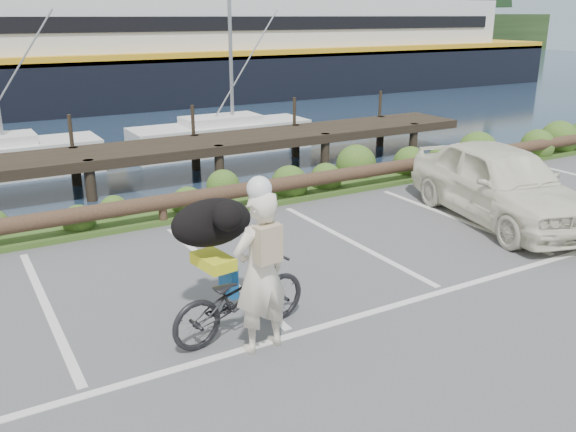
# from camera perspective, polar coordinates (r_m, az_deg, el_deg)

# --- Properties ---
(ground) EXTENTS (72.00, 72.00, 0.00)m
(ground) POSITION_cam_1_polar(r_m,az_deg,el_deg) (8.22, -0.87, -9.90)
(ground) COLOR #4E4E50
(vegetation_strip) EXTENTS (34.00, 1.60, 0.10)m
(vegetation_strip) POSITION_cam_1_polar(r_m,az_deg,el_deg) (12.74, -12.59, 0.34)
(vegetation_strip) COLOR #3D5B21
(vegetation_strip) RESTS_ON ground
(log_rail) EXTENTS (32.00, 0.30, 0.60)m
(log_rail) POSITION_cam_1_polar(r_m,az_deg,el_deg) (12.12, -11.55, -0.77)
(log_rail) COLOR #443021
(log_rail) RESTS_ON ground
(bicycle) EXTENTS (2.01, 0.94, 1.02)m
(bicycle) POSITION_cam_1_polar(r_m,az_deg,el_deg) (7.75, -4.51, -7.56)
(bicycle) COLOR black
(bicycle) RESTS_ON ground
(cyclist) EXTENTS (0.79, 0.58, 2.01)m
(cyclist) POSITION_cam_1_polar(r_m,az_deg,el_deg) (7.21, -2.59, -5.28)
(cyclist) COLOR #EFE4CB
(cyclist) RESTS_ON ground
(dog) EXTENTS (0.69, 1.16, 0.63)m
(dog) POSITION_cam_1_polar(r_m,az_deg,el_deg) (7.93, -7.16, -0.60)
(dog) COLOR black
(dog) RESTS_ON bicycle
(parked_car) EXTENTS (2.72, 4.76, 1.53)m
(parked_car) POSITION_cam_1_polar(r_m,az_deg,el_deg) (12.64, 19.27, 2.97)
(parked_car) COLOR white
(parked_car) RESTS_ON ground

